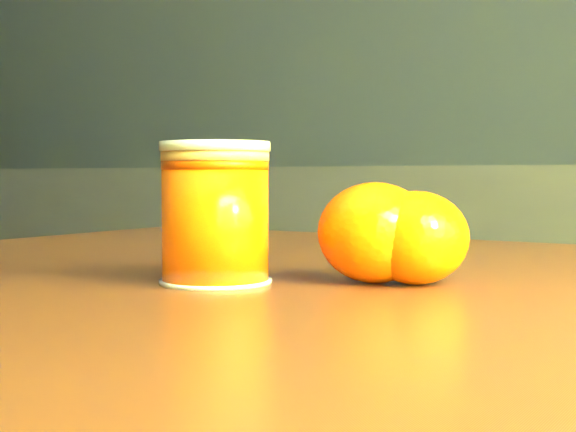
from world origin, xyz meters
The scene contains 4 objects.
kitchen_counter centered at (0.00, 1.45, 0.45)m, with size 3.15×0.60×0.90m, color #4C4A4F.
juice_glass centered at (0.87, 0.21, 0.86)m, with size 0.07×0.07×0.09m.
orange_front centered at (0.95, 0.27, 0.85)m, with size 0.07×0.07×0.06m, color #FF6505.
orange_back centered at (0.97, 0.28, 0.85)m, with size 0.07×0.07×0.06m, color #FF6505.
Camera 1 is at (1.21, -0.16, 0.88)m, focal length 50.00 mm.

